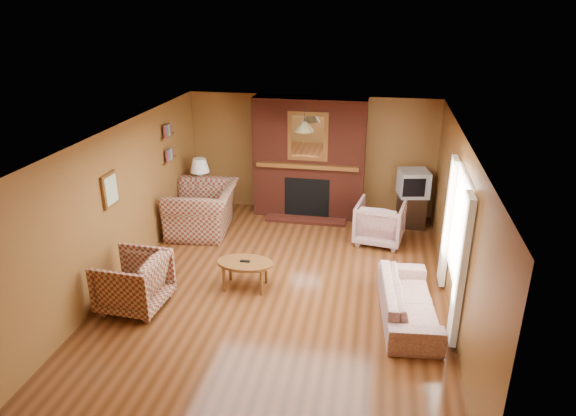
% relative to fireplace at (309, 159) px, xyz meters
% --- Properties ---
extents(floor, '(6.50, 6.50, 0.00)m').
position_rel_fireplace_xyz_m(floor, '(0.00, -2.98, -1.18)').
color(floor, '#49250F').
rests_on(floor, ground).
extents(ceiling, '(6.50, 6.50, 0.00)m').
position_rel_fireplace_xyz_m(ceiling, '(0.00, -2.98, 1.22)').
color(ceiling, silver).
rests_on(ceiling, wall_back).
extents(wall_back, '(6.50, 0.00, 6.50)m').
position_rel_fireplace_xyz_m(wall_back, '(0.00, 0.27, 0.02)').
color(wall_back, brown).
rests_on(wall_back, floor).
extents(wall_front, '(6.50, 0.00, 6.50)m').
position_rel_fireplace_xyz_m(wall_front, '(0.00, -6.23, 0.02)').
color(wall_front, brown).
rests_on(wall_front, floor).
extents(wall_left, '(0.00, 6.50, 6.50)m').
position_rel_fireplace_xyz_m(wall_left, '(-2.50, -2.98, 0.02)').
color(wall_left, brown).
rests_on(wall_left, floor).
extents(wall_right, '(0.00, 6.50, 6.50)m').
position_rel_fireplace_xyz_m(wall_right, '(2.50, -2.98, 0.02)').
color(wall_right, brown).
rests_on(wall_right, floor).
extents(fireplace, '(2.20, 0.82, 2.40)m').
position_rel_fireplace_xyz_m(fireplace, '(0.00, 0.00, 0.00)').
color(fireplace, '#561E12').
rests_on(fireplace, floor).
extents(window_right, '(0.10, 1.85, 2.00)m').
position_rel_fireplace_xyz_m(window_right, '(2.45, -3.18, -0.06)').
color(window_right, silver).
rests_on(window_right, wall_right).
extents(bookshelf, '(0.09, 0.55, 0.71)m').
position_rel_fireplace_xyz_m(bookshelf, '(-2.44, -1.08, 0.48)').
color(bookshelf, brown).
rests_on(bookshelf, wall_left).
extents(botanical_print, '(0.05, 0.40, 0.50)m').
position_rel_fireplace_xyz_m(botanical_print, '(-2.47, -3.28, 0.37)').
color(botanical_print, brown).
rests_on(botanical_print, wall_left).
extents(pendant_light, '(0.36, 0.36, 0.48)m').
position_rel_fireplace_xyz_m(pendant_light, '(0.00, -0.68, 0.82)').
color(pendant_light, black).
rests_on(pendant_light, ceiling).
extents(plaid_loveseat, '(1.34, 1.49, 0.90)m').
position_rel_fireplace_xyz_m(plaid_loveseat, '(-1.85, -1.19, -0.73)').
color(plaid_loveseat, maroon).
rests_on(plaid_loveseat, floor).
extents(plaid_armchair, '(0.94, 0.92, 0.81)m').
position_rel_fireplace_xyz_m(plaid_armchair, '(-1.95, -3.88, -0.78)').
color(plaid_armchair, maroon).
rests_on(plaid_armchair, floor).
extents(floral_sofa, '(0.87, 1.87, 0.53)m').
position_rel_fireplace_xyz_m(floral_sofa, '(1.90, -3.45, -0.92)').
color(floral_sofa, '#BDB393').
rests_on(floral_sofa, floor).
extents(floral_armchair, '(0.95, 0.97, 0.77)m').
position_rel_fireplace_xyz_m(floral_armchair, '(1.46, -1.07, -0.80)').
color(floral_armchair, '#BDB393').
rests_on(floral_armchair, floor).
extents(coffee_table, '(0.86, 0.54, 0.46)m').
position_rel_fireplace_xyz_m(coffee_table, '(-0.52, -3.07, -0.80)').
color(coffee_table, brown).
rests_on(coffee_table, floor).
extents(side_table, '(0.49, 0.49, 0.61)m').
position_rel_fireplace_xyz_m(side_table, '(-2.10, -0.53, -0.88)').
color(side_table, brown).
rests_on(side_table, floor).
extents(table_lamp, '(0.38, 0.38, 0.63)m').
position_rel_fireplace_xyz_m(table_lamp, '(-2.10, -0.53, -0.22)').
color(table_lamp, white).
rests_on(table_lamp, side_table).
extents(tv_stand, '(0.59, 0.54, 0.62)m').
position_rel_fireplace_xyz_m(tv_stand, '(2.05, -0.18, -0.87)').
color(tv_stand, black).
rests_on(tv_stand, floor).
extents(crt_tv, '(0.64, 0.63, 0.50)m').
position_rel_fireplace_xyz_m(crt_tv, '(2.05, -0.19, -0.31)').
color(crt_tv, '#ABAEB3').
rests_on(crt_tv, tv_stand).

